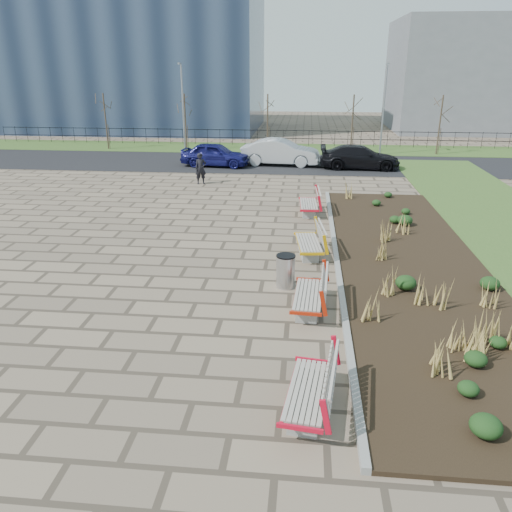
# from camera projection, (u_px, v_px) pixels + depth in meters

# --- Properties ---
(ground) EXTENTS (120.00, 120.00, 0.00)m
(ground) POSITION_uv_depth(u_px,v_px,m) (181.00, 334.00, 11.85)
(ground) COLOR #786652
(ground) RESTS_ON ground
(planting_bed) EXTENTS (4.50, 18.00, 0.10)m
(planting_bed) POSITION_uv_depth(u_px,v_px,m) (410.00, 264.00, 15.90)
(planting_bed) COLOR black
(planting_bed) RESTS_ON ground
(planting_curb) EXTENTS (0.16, 18.00, 0.15)m
(planting_curb) POSITION_uv_depth(u_px,v_px,m) (337.00, 260.00, 16.11)
(planting_curb) COLOR gray
(planting_curb) RESTS_ON ground
(grass_verge_far) EXTENTS (80.00, 5.00, 0.04)m
(grass_verge_far) POSITION_uv_depth(u_px,v_px,m) (269.00, 148.00, 37.84)
(grass_verge_far) COLOR #33511E
(grass_verge_far) RESTS_ON ground
(road) EXTENTS (80.00, 7.00, 0.02)m
(road) POSITION_uv_depth(u_px,v_px,m) (262.00, 163.00, 32.28)
(road) COLOR black
(road) RESTS_ON ground
(bench_a) EXTENTS (1.16, 2.20, 1.00)m
(bench_a) POSITION_uv_depth(u_px,v_px,m) (308.00, 387.00, 9.08)
(bench_a) COLOR red
(bench_a) RESTS_ON ground
(bench_b) EXTENTS (1.02, 2.15, 1.00)m
(bench_b) POSITION_uv_depth(u_px,v_px,m) (308.00, 293.00, 12.84)
(bench_b) COLOR #B4230C
(bench_b) RESTS_ON ground
(bench_c) EXTENTS (1.14, 2.19, 1.00)m
(bench_c) POSITION_uv_depth(u_px,v_px,m) (308.00, 241.00, 16.60)
(bench_c) COLOR #DFA10B
(bench_c) RESTS_ON ground
(bench_d) EXTENTS (1.00, 2.14, 1.00)m
(bench_d) POSITION_uv_depth(u_px,v_px,m) (309.00, 202.00, 21.21)
(bench_d) COLOR red
(bench_d) RESTS_ON ground
(litter_bin) EXTENTS (0.53, 0.53, 0.96)m
(litter_bin) POSITION_uv_depth(u_px,v_px,m) (286.00, 272.00, 14.19)
(litter_bin) COLOR #B2B2B7
(litter_bin) RESTS_ON ground
(pedestrian) EXTENTS (0.70, 0.58, 1.64)m
(pedestrian) POSITION_uv_depth(u_px,v_px,m) (201.00, 169.00, 26.45)
(pedestrian) COLOR black
(pedestrian) RESTS_ON ground
(car_blue) EXTENTS (4.40, 2.13, 1.45)m
(car_blue) POSITION_uv_depth(u_px,v_px,m) (215.00, 154.00, 31.04)
(car_blue) COLOR #131456
(car_blue) RESTS_ON road
(car_silver) EXTENTS (5.01, 2.11, 1.61)m
(car_silver) POSITION_uv_depth(u_px,v_px,m) (280.00, 152.00, 31.35)
(car_silver) COLOR #AAADB2
(car_silver) RESTS_ON road
(car_black) EXTENTS (4.84, 2.04, 1.40)m
(car_black) POSITION_uv_depth(u_px,v_px,m) (360.00, 157.00, 30.31)
(car_black) COLOR black
(car_black) RESTS_ON road
(tree_a) EXTENTS (1.40, 1.40, 4.00)m
(tree_a) POSITION_uv_depth(u_px,v_px,m) (106.00, 121.00, 36.83)
(tree_a) COLOR #4C3D2D
(tree_a) RESTS_ON grass_verge_far
(tree_b) EXTENTS (1.40, 1.40, 4.00)m
(tree_b) POSITION_uv_depth(u_px,v_px,m) (185.00, 122.00, 36.28)
(tree_b) COLOR #4C3D2D
(tree_b) RESTS_ON grass_verge_far
(tree_c) EXTENTS (1.40, 1.40, 4.00)m
(tree_c) POSITION_uv_depth(u_px,v_px,m) (268.00, 123.00, 35.72)
(tree_c) COLOR #4C3D2D
(tree_c) RESTS_ON grass_verge_far
(tree_d) EXTENTS (1.40, 1.40, 4.00)m
(tree_d) POSITION_uv_depth(u_px,v_px,m) (352.00, 124.00, 35.17)
(tree_d) COLOR #4C3D2D
(tree_d) RESTS_ON grass_verge_far
(tree_e) EXTENTS (1.40, 1.40, 4.00)m
(tree_e) POSITION_uv_depth(u_px,v_px,m) (440.00, 125.00, 34.62)
(tree_e) COLOR #4C3D2D
(tree_e) RESTS_ON grass_verge_far
(lamp_west) EXTENTS (0.24, 0.60, 6.00)m
(lamp_west) POSITION_uv_depth(u_px,v_px,m) (183.00, 109.00, 35.45)
(lamp_west) COLOR gray
(lamp_west) RESTS_ON grass_verge_far
(lamp_east) EXTENTS (0.24, 0.60, 6.00)m
(lamp_east) POSITION_uv_depth(u_px,v_px,m) (383.00, 110.00, 34.16)
(lamp_east) COLOR gray
(lamp_east) RESTS_ON grass_verge_far
(railing_fence) EXTENTS (44.00, 0.10, 1.20)m
(railing_fence) POSITION_uv_depth(u_px,v_px,m) (270.00, 137.00, 39.01)
(railing_fence) COLOR black
(railing_fence) RESTS_ON grass_verge_far
(building_glass) EXTENTS (40.00, 14.00, 15.00)m
(building_glass) POSITION_uv_depth(u_px,v_px,m) (53.00, 48.00, 48.32)
(building_glass) COLOR #192338
(building_glass) RESTS_ON ground
(building_grey) EXTENTS (18.00, 12.00, 10.00)m
(building_grey) POSITION_uv_depth(u_px,v_px,m) (491.00, 75.00, 47.21)
(building_grey) COLOR slate
(building_grey) RESTS_ON ground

